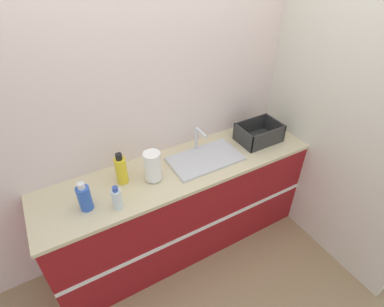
% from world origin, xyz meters
% --- Properties ---
extents(ground_plane, '(12.00, 12.00, 0.00)m').
position_xyz_m(ground_plane, '(0.00, 0.00, 0.00)').
color(ground_plane, '#937A56').
extents(wall_back, '(4.63, 0.06, 2.60)m').
position_xyz_m(wall_back, '(0.00, 0.59, 1.30)').
color(wall_back, silver).
rests_on(wall_back, ground_plane).
extents(wall_right, '(0.06, 2.56, 2.60)m').
position_xyz_m(wall_right, '(1.14, 0.28, 1.30)').
color(wall_right, beige).
rests_on(wall_right, ground_plane).
extents(counter_cabinet, '(2.25, 0.58, 0.91)m').
position_xyz_m(counter_cabinet, '(0.00, 0.28, 0.46)').
color(counter_cabinet, maroon).
rests_on(counter_cabinet, ground_plane).
extents(sink, '(0.58, 0.33, 0.24)m').
position_xyz_m(sink, '(0.22, 0.27, 0.93)').
color(sink, silver).
rests_on(sink, counter_cabinet).
extents(paper_towel_roll, '(0.13, 0.13, 0.24)m').
position_xyz_m(paper_towel_roll, '(-0.24, 0.25, 1.03)').
color(paper_towel_roll, '#4C4C51').
rests_on(paper_towel_roll, counter_cabinet).
extents(dish_rack, '(0.37, 0.26, 0.16)m').
position_xyz_m(dish_rack, '(0.78, 0.28, 0.97)').
color(dish_rack, '#2D2D2D').
rests_on(dish_rack, counter_cabinet).
extents(bottle_blue, '(0.09, 0.09, 0.22)m').
position_xyz_m(bottle_blue, '(-0.75, 0.21, 1.01)').
color(bottle_blue, '#2D56B7').
rests_on(bottle_blue, counter_cabinet).
extents(bottle_clear, '(0.07, 0.07, 0.18)m').
position_xyz_m(bottle_clear, '(-0.56, 0.11, 0.99)').
color(bottle_clear, silver).
rests_on(bottle_clear, counter_cabinet).
extents(bottle_yellow, '(0.08, 0.08, 0.25)m').
position_xyz_m(bottle_yellow, '(-0.45, 0.34, 1.02)').
color(bottle_yellow, yellow).
rests_on(bottle_yellow, counter_cabinet).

